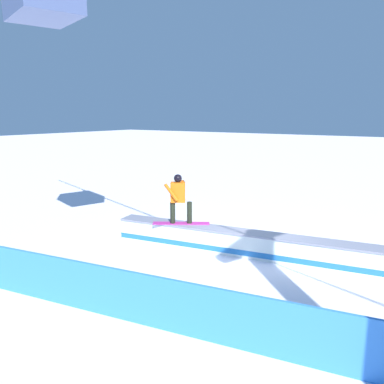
% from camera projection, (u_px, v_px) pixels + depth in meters
% --- Properties ---
extents(ground_plane, '(120.00, 120.00, 0.00)m').
position_uv_depth(ground_plane, '(246.00, 255.00, 10.06)').
color(ground_plane, white).
extents(grind_box, '(7.43, 1.88, 0.64)m').
position_uv_depth(grind_box, '(246.00, 245.00, 10.00)').
color(grind_box, white).
rests_on(grind_box, ground_plane).
extents(snowboarder, '(1.48, 1.09, 1.39)m').
position_uv_depth(snowboarder, '(179.00, 197.00, 10.53)').
color(snowboarder, '#BE2C92').
rests_on(snowboarder, grind_box).
extents(safety_fence, '(7.99, 1.47, 0.95)m').
position_uv_depth(safety_fence, '(143.00, 299.00, 6.65)').
color(safety_fence, '#3785EA').
rests_on(safety_fence, ground_plane).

